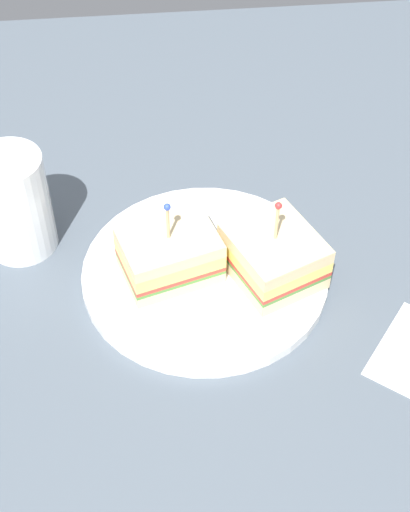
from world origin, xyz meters
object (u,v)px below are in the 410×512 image
object	(u,v)px
plate	(205,273)
drink_glass	(16,208)
sandwich_half_back	(170,257)
sandwich_half_front	(274,256)

from	to	relation	value
plate	drink_glass	world-z (taller)	drink_glass
sandwich_half_back	drink_glass	distance (cm)	17.35
drink_glass	sandwich_half_front	bearing A→B (deg)	-107.77
sandwich_half_front	drink_glass	world-z (taller)	drink_glass
plate	sandwich_half_back	xyz separation A→B (cm)	(-0.34, 3.60, 3.15)
sandwich_half_front	drink_glass	size ratio (longest dim) A/B	0.99
plate	drink_glass	distance (cm)	20.98
sandwich_half_front	sandwich_half_back	size ratio (longest dim) A/B	1.03
sandwich_half_back	drink_glass	bearing A→B (deg)	64.63
drink_glass	plate	bearing A→B (deg)	-110.19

